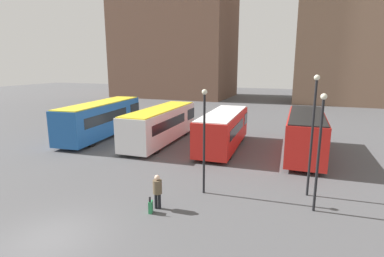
{
  "coord_description": "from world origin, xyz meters",
  "views": [
    {
      "loc": [
        9.03,
        -7.71,
        6.69
      ],
      "look_at": [
        1.36,
        11.83,
        2.19
      ],
      "focal_mm": 28.0,
      "sensor_mm": 36.0,
      "label": 1
    }
  ],
  "objects_px": {
    "bus_0": "(102,118)",
    "lamp_post_1": "(204,133)",
    "bus_3": "(305,133)",
    "lamp_post_0": "(313,127)",
    "bus_1": "(161,124)",
    "lamp_post_2": "(320,144)",
    "suitcase": "(151,207)",
    "bus_2": "(223,129)",
    "traveler": "(157,189)"
  },
  "relations": [
    {
      "from": "bus_0",
      "to": "lamp_post_0",
      "type": "xyz_separation_m",
      "value": [
        18.3,
        -6.91,
        1.85
      ]
    },
    {
      "from": "bus_1",
      "to": "bus_0",
      "type": "bearing_deg",
      "value": 89.43
    },
    {
      "from": "lamp_post_2",
      "to": "traveler",
      "type": "bearing_deg",
      "value": -160.51
    },
    {
      "from": "traveler",
      "to": "lamp_post_1",
      "type": "bearing_deg",
      "value": -47.87
    },
    {
      "from": "bus_1",
      "to": "lamp_post_2",
      "type": "bearing_deg",
      "value": -127.49
    },
    {
      "from": "bus_0",
      "to": "bus_3",
      "type": "bearing_deg",
      "value": -94.06
    },
    {
      "from": "suitcase",
      "to": "lamp_post_2",
      "type": "relative_size",
      "value": 0.15
    },
    {
      "from": "bus_2",
      "to": "lamp_post_1",
      "type": "bearing_deg",
      "value": -173.97
    },
    {
      "from": "suitcase",
      "to": "bus_2",
      "type": "bearing_deg",
      "value": -17.86
    },
    {
      "from": "bus_1",
      "to": "bus_3",
      "type": "distance_m",
      "value": 11.81
    },
    {
      "from": "bus_2",
      "to": "traveler",
      "type": "height_order",
      "value": "bus_2"
    },
    {
      "from": "bus_3",
      "to": "lamp_post_1",
      "type": "relative_size",
      "value": 1.72
    },
    {
      "from": "bus_2",
      "to": "lamp_post_0",
      "type": "bearing_deg",
      "value": -140.98
    },
    {
      "from": "bus_0",
      "to": "bus_1",
      "type": "height_order",
      "value": "bus_0"
    },
    {
      "from": "bus_3",
      "to": "traveler",
      "type": "relative_size",
      "value": 5.68
    },
    {
      "from": "traveler",
      "to": "bus_1",
      "type": "bearing_deg",
      "value": 8.88
    },
    {
      "from": "lamp_post_1",
      "to": "bus_3",
      "type": "bearing_deg",
      "value": 62.72
    },
    {
      "from": "lamp_post_1",
      "to": "bus_2",
      "type": "bearing_deg",
      "value": 99.26
    },
    {
      "from": "traveler",
      "to": "suitcase",
      "type": "height_order",
      "value": "traveler"
    },
    {
      "from": "bus_0",
      "to": "lamp_post_1",
      "type": "relative_size",
      "value": 2.04
    },
    {
      "from": "bus_2",
      "to": "suitcase",
      "type": "xyz_separation_m",
      "value": [
        -0.09,
        -11.91,
        -1.29
      ]
    },
    {
      "from": "bus_2",
      "to": "suitcase",
      "type": "relative_size",
      "value": 11.23
    },
    {
      "from": "lamp_post_0",
      "to": "lamp_post_1",
      "type": "xyz_separation_m",
      "value": [
        -5.13,
        -1.68,
        -0.37
      ]
    },
    {
      "from": "bus_0",
      "to": "bus_1",
      "type": "xyz_separation_m",
      "value": [
        6.17,
        0.18,
        -0.13
      ]
    },
    {
      "from": "bus_0",
      "to": "bus_1",
      "type": "bearing_deg",
      "value": -94.69
    },
    {
      "from": "bus_0",
      "to": "lamp_post_0",
      "type": "distance_m",
      "value": 19.64
    },
    {
      "from": "bus_2",
      "to": "lamp_post_0",
      "type": "relative_size",
      "value": 1.49
    },
    {
      "from": "bus_2",
      "to": "lamp_post_1",
      "type": "height_order",
      "value": "lamp_post_1"
    },
    {
      "from": "bus_3",
      "to": "lamp_post_0",
      "type": "height_order",
      "value": "lamp_post_0"
    },
    {
      "from": "bus_2",
      "to": "bus_3",
      "type": "relative_size",
      "value": 0.97
    },
    {
      "from": "bus_0",
      "to": "lamp_post_1",
      "type": "bearing_deg",
      "value": -129.48
    },
    {
      "from": "bus_3",
      "to": "suitcase",
      "type": "bearing_deg",
      "value": 151.01
    },
    {
      "from": "bus_3",
      "to": "lamp_post_2",
      "type": "height_order",
      "value": "lamp_post_2"
    },
    {
      "from": "lamp_post_0",
      "to": "bus_3",
      "type": "bearing_deg",
      "value": 92.49
    },
    {
      "from": "bus_1",
      "to": "suitcase",
      "type": "bearing_deg",
      "value": -157.36
    },
    {
      "from": "bus_3",
      "to": "suitcase",
      "type": "height_order",
      "value": "bus_3"
    },
    {
      "from": "bus_3",
      "to": "lamp_post_0",
      "type": "xyz_separation_m",
      "value": [
        0.33,
        -7.63,
        1.92
      ]
    },
    {
      "from": "bus_2",
      "to": "lamp_post_0",
      "type": "height_order",
      "value": "lamp_post_0"
    },
    {
      "from": "bus_1",
      "to": "lamp_post_2",
      "type": "distance_m",
      "value": 15.31
    },
    {
      "from": "lamp_post_0",
      "to": "lamp_post_2",
      "type": "relative_size",
      "value": 1.13
    },
    {
      "from": "bus_1",
      "to": "lamp_post_0",
      "type": "relative_size",
      "value": 1.69
    },
    {
      "from": "traveler",
      "to": "lamp_post_2",
      "type": "xyz_separation_m",
      "value": [
        6.89,
        2.44,
        2.25
      ]
    },
    {
      "from": "bus_1",
      "to": "lamp_post_2",
      "type": "relative_size",
      "value": 1.91
    },
    {
      "from": "bus_0",
      "to": "traveler",
      "type": "distance_m",
      "value": 16.12
    },
    {
      "from": "suitcase",
      "to": "traveler",
      "type": "bearing_deg",
      "value": -28.94
    },
    {
      "from": "bus_2",
      "to": "lamp_post_2",
      "type": "relative_size",
      "value": 1.69
    },
    {
      "from": "bus_0",
      "to": "lamp_post_2",
      "type": "distance_m",
      "value": 20.56
    },
    {
      "from": "bus_1",
      "to": "traveler",
      "type": "height_order",
      "value": "bus_1"
    },
    {
      "from": "bus_3",
      "to": "lamp_post_0",
      "type": "relative_size",
      "value": 1.52
    },
    {
      "from": "suitcase",
      "to": "bus_0",
      "type": "bearing_deg",
      "value": 27.73
    }
  ]
}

